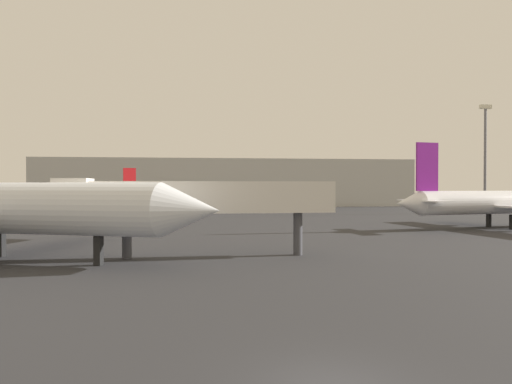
{
  "coord_description": "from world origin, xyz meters",
  "views": [
    {
      "loc": [
        -3.53,
        -11.82,
        5.41
      ],
      "look_at": [
        4.41,
        53.79,
        4.47
      ],
      "focal_mm": 32.49,
      "sensor_mm": 36.0,
      "label": 1
    }
  ],
  "objects_px": {
    "jet_bridge": "(187,199)",
    "light_mast_right": "(485,152)",
    "airplane_on_taxiway": "(506,202)",
    "airplane_far_left": "(169,201)"
  },
  "relations": [
    {
      "from": "airplane_on_taxiway",
      "to": "airplane_far_left",
      "type": "height_order",
      "value": "airplane_on_taxiway"
    },
    {
      "from": "jet_bridge",
      "to": "airplane_far_left",
      "type": "bearing_deg",
      "value": -85.77
    },
    {
      "from": "jet_bridge",
      "to": "light_mast_right",
      "type": "relative_size",
      "value": 0.98
    },
    {
      "from": "airplane_far_left",
      "to": "jet_bridge",
      "type": "height_order",
      "value": "airplane_far_left"
    },
    {
      "from": "jet_bridge",
      "to": "light_mast_right",
      "type": "distance_m",
      "value": 75.38
    },
    {
      "from": "airplane_on_taxiway",
      "to": "airplane_far_left",
      "type": "bearing_deg",
      "value": 132.98
    },
    {
      "from": "jet_bridge",
      "to": "airplane_on_taxiway",
      "type": "bearing_deg",
      "value": -154.76
    },
    {
      "from": "airplane_far_left",
      "to": "jet_bridge",
      "type": "xyz_separation_m",
      "value": [
        4.76,
        -52.9,
        1.86
      ]
    },
    {
      "from": "airplane_on_taxiway",
      "to": "light_mast_right",
      "type": "xyz_separation_m",
      "value": [
        16.77,
        29.98,
        8.59
      ]
    },
    {
      "from": "airplane_far_left",
      "to": "light_mast_right",
      "type": "height_order",
      "value": "light_mast_right"
    }
  ]
}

